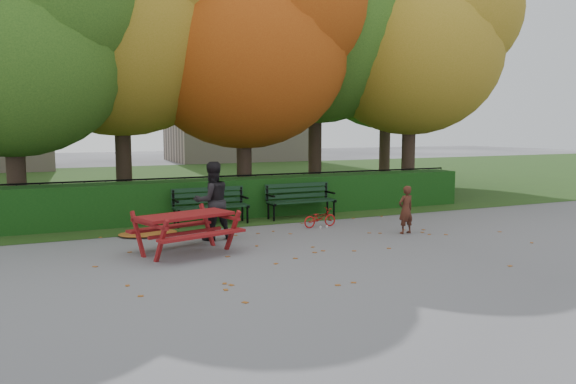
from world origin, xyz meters
name	(u,v)px	position (x,y,z in m)	size (l,w,h in m)	color
ground	(333,250)	(0.00, 0.00, 0.00)	(90.00, 90.00, 0.00)	gray
grass_strip	(168,183)	(0.00, 14.00, 0.01)	(90.00, 90.00, 0.00)	#213A15
building_right	(236,73)	(8.00, 28.00, 6.00)	(9.00, 6.00, 12.00)	#A89787
hedge	(249,197)	(0.00, 4.50, 0.50)	(13.00, 0.90, 1.00)	black
iron_fence	(239,192)	(0.00, 5.30, 0.54)	(14.00, 0.04, 1.02)	black
tree_a	(23,33)	(-5.19, 5.58, 4.52)	(5.88, 5.60, 7.48)	black
tree_b	(134,13)	(-2.44, 6.75, 5.40)	(6.72, 6.40, 8.79)	black
tree_c	(257,38)	(0.83, 5.96, 4.82)	(6.30, 6.00, 8.00)	black
tree_d	(330,14)	(3.88, 7.23, 5.98)	(7.14, 6.80, 9.58)	black
tree_e	(424,41)	(6.52, 5.77, 5.08)	(6.09, 5.80, 8.16)	black
tree_g	(397,50)	(8.33, 9.76, 5.37)	(6.30, 6.00, 8.55)	black
bench_left	(210,203)	(-1.30, 3.70, 0.52)	(1.80, 0.57, 0.88)	black
bench_right	(300,198)	(1.10, 3.70, 0.52)	(1.80, 0.57, 0.88)	black
picnic_table	(186,223)	(-2.62, 0.88, 0.57)	(2.05, 1.83, 0.84)	maroon
leaf_pile	(148,233)	(-2.93, 2.93, 0.04)	(1.26, 0.87, 0.09)	maroon
leaf_scatter	(325,246)	(0.00, 0.30, 0.01)	(9.00, 5.70, 0.01)	maroon
child	(406,210)	(2.26, 0.76, 0.53)	(0.39, 0.25, 1.06)	#431F15
adult	(212,201)	(-1.80, 1.88, 0.81)	(0.79, 0.62, 1.63)	black
bicycle	(320,218)	(0.91, 2.24, 0.22)	(0.29, 0.84, 0.44)	#AC0F10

